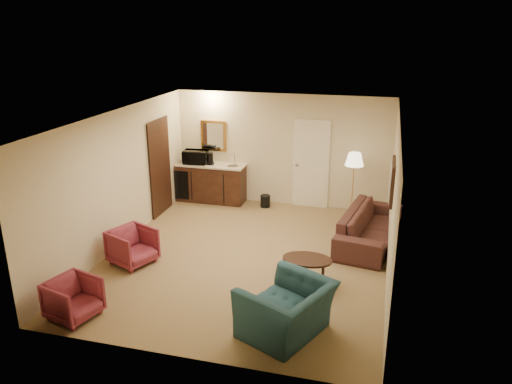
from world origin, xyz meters
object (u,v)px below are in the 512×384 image
(coffee_table, at_px, (307,271))
(rose_chair_far, at_px, (73,297))
(wetbar_cabinet, at_px, (211,183))
(rose_chair_near, at_px, (132,245))
(waste_bin, at_px, (265,201))
(coffee_maker, at_px, (210,159))
(sofa, at_px, (371,221))
(teal_armchair, at_px, (286,301))
(floor_lamp, at_px, (353,186))
(microwave, at_px, (195,156))

(coffee_table, bearing_deg, rose_chair_far, -149.59)
(wetbar_cabinet, relative_size, rose_chair_near, 2.28)
(wetbar_cabinet, distance_m, coffee_table, 4.47)
(waste_bin, height_order, coffee_maker, coffee_maker)
(sofa, relative_size, waste_bin, 8.19)
(teal_armchair, xyz_separation_m, coffee_maker, (-2.82, 4.82, 0.55))
(wetbar_cabinet, bearing_deg, coffee_table, -49.94)
(wetbar_cabinet, xyz_separation_m, coffee_maker, (-0.00, -0.04, 0.60))
(coffee_maker, bearing_deg, teal_armchair, -45.92)
(wetbar_cabinet, xyz_separation_m, rose_chair_far, (-0.25, -5.26, -0.13))
(floor_lamp, relative_size, microwave, 2.67)
(teal_armchair, relative_size, rose_chair_near, 1.62)
(teal_armchair, distance_m, rose_chair_near, 3.38)
(waste_bin, bearing_deg, coffee_maker, 178.69)
(coffee_maker, bearing_deg, wetbar_cabinet, 101.78)
(sofa, bearing_deg, rose_chair_near, 125.63)
(wetbar_cabinet, relative_size, floor_lamp, 1.09)
(rose_chair_near, relative_size, coffee_maker, 2.53)
(microwave, bearing_deg, rose_chair_near, -92.97)
(sofa, bearing_deg, coffee_maker, 78.73)
(wetbar_cabinet, height_order, coffee_table, wetbar_cabinet)
(wetbar_cabinet, relative_size, teal_armchair, 1.41)
(sofa, xyz_separation_m, teal_armchair, (-0.98, -3.37, 0.06))
(wetbar_cabinet, relative_size, microwave, 2.91)
(teal_armchair, distance_m, coffee_maker, 5.62)
(wetbar_cabinet, xyz_separation_m, rose_chair_near, (-0.25, -3.47, -0.10))
(floor_lamp, bearing_deg, wetbar_cabinet, 174.54)
(wetbar_cabinet, distance_m, microwave, 0.75)
(wetbar_cabinet, xyz_separation_m, floor_lamp, (3.35, -0.32, 0.29))
(floor_lamp, relative_size, waste_bin, 5.32)
(coffee_table, bearing_deg, sofa, 64.44)
(coffee_table, relative_size, coffee_maker, 2.87)
(rose_chair_far, relative_size, coffee_table, 0.82)
(sofa, height_order, waste_bin, sofa)
(waste_bin, bearing_deg, rose_chair_far, -107.15)
(coffee_maker, bearing_deg, sofa, -7.14)
(coffee_table, height_order, floor_lamp, floor_lamp)
(rose_chair_near, height_order, rose_chair_far, rose_chair_near)
(floor_lamp, height_order, coffee_maker, floor_lamp)
(floor_lamp, xyz_separation_m, waste_bin, (-2.00, 0.25, -0.61))
(rose_chair_near, relative_size, coffee_table, 0.88)
(waste_bin, bearing_deg, rose_chair_near, -115.23)
(rose_chair_far, bearing_deg, microwave, 16.59)
(coffee_table, distance_m, floor_lamp, 3.18)
(coffee_table, distance_m, microwave, 4.78)
(sofa, height_order, coffee_table, sofa)
(rose_chair_far, bearing_deg, teal_armchair, -67.47)
(floor_lamp, bearing_deg, coffee_maker, 175.21)
(rose_chair_far, xyz_separation_m, coffee_maker, (0.25, 5.22, 0.73))
(sofa, height_order, microwave, microwave)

